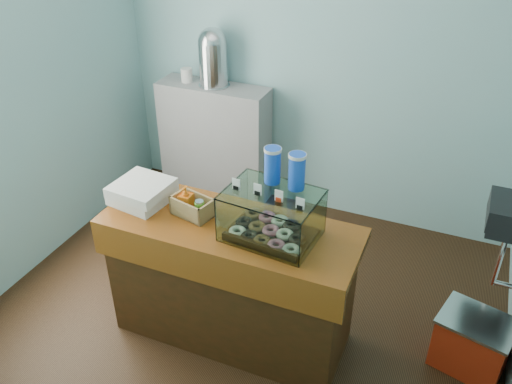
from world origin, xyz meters
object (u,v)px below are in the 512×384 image
at_px(display_case, 274,210).
at_px(coffee_urn, 213,56).
at_px(red_cooler, 472,343).
at_px(counter, 231,281).

bearing_deg(display_case, coffee_urn, 131.60).
xyz_separation_m(coffee_urn, red_cooler, (2.40, -1.25, -1.17)).
distance_m(counter, display_case, 0.67).
bearing_deg(counter, coffee_urn, 119.31).
height_order(counter, coffee_urn, coffee_urn).
bearing_deg(red_cooler, display_case, -151.29).
xyz_separation_m(counter, red_cooler, (1.51, 0.33, -0.26)).
height_order(counter, display_case, display_case).
relative_size(counter, red_cooler, 3.13).
distance_m(display_case, coffee_urn, 1.97).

